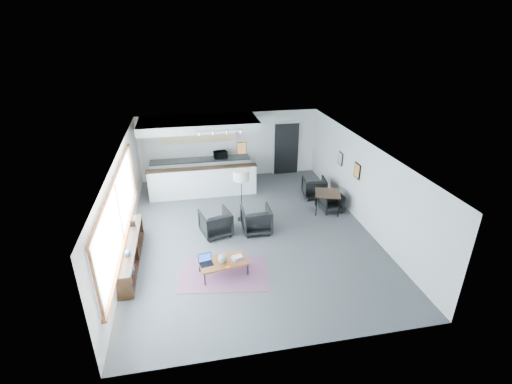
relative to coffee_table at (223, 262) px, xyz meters
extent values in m
cube|color=#464648|center=(1.02, 1.92, -0.36)|extent=(7.00, 9.00, 0.01)
cube|color=white|center=(1.02, 1.92, 2.25)|extent=(7.00, 9.00, 0.01)
cube|color=silver|center=(1.02, 6.42, 0.94)|extent=(7.00, 0.01, 2.60)
cube|color=silver|center=(1.02, -2.59, 0.94)|extent=(7.00, 0.01, 2.60)
cube|color=silver|center=(-2.49, 1.92, 0.94)|extent=(0.01, 9.00, 2.60)
cube|color=silver|center=(4.52, 1.92, 0.94)|extent=(0.01, 9.00, 2.60)
cube|color=#8CBFFF|center=(-2.45, 1.02, 1.14)|extent=(0.02, 5.80, 1.55)
cube|color=brown|center=(-2.42, 1.02, 0.34)|extent=(0.10, 5.95, 0.06)
cube|color=brown|center=(-2.43, 1.02, 1.94)|extent=(0.06, 5.95, 0.06)
cube|color=brown|center=(-2.43, -1.88, 1.14)|extent=(0.06, 0.06, 1.60)
cube|color=brown|center=(-2.43, 1.02, 1.14)|extent=(0.06, 0.06, 1.60)
cube|color=brown|center=(-2.43, 3.92, 1.14)|extent=(0.06, 0.06, 1.60)
cube|color=black|center=(-2.28, 0.92, 0.26)|extent=(0.35, 3.00, 0.05)
cube|color=black|center=(-2.28, 0.92, -0.31)|extent=(0.35, 3.00, 0.05)
cube|color=black|center=(-2.28, -0.53, -0.03)|extent=(0.33, 0.04, 0.55)
cube|color=black|center=(-2.28, 0.92, -0.03)|extent=(0.33, 0.04, 0.55)
cube|color=black|center=(-2.28, 2.37, -0.03)|extent=(0.33, 0.04, 0.55)
cube|color=#3359A5|center=(-2.28, -0.38, -0.18)|extent=(0.18, 0.04, 0.20)
cube|color=silver|center=(-2.28, -0.21, -0.17)|extent=(0.18, 0.04, 0.22)
cube|color=maroon|center=(-2.28, -0.04, -0.16)|extent=(0.18, 0.04, 0.24)
cube|color=black|center=(-2.28, 0.13, -0.18)|extent=(0.18, 0.04, 0.20)
cube|color=#3359A5|center=(-2.28, 0.30, -0.17)|extent=(0.18, 0.04, 0.22)
cube|color=silver|center=(-2.28, 0.47, -0.16)|extent=(0.18, 0.04, 0.24)
cube|color=maroon|center=(-2.28, 0.64, -0.18)|extent=(0.18, 0.04, 0.20)
cube|color=black|center=(-2.28, 0.81, -0.17)|extent=(0.18, 0.04, 0.22)
cube|color=#3359A5|center=(-2.28, 0.98, -0.16)|extent=(0.18, 0.03, 0.24)
cube|color=silver|center=(-2.28, 1.15, -0.18)|extent=(0.18, 0.03, 0.20)
cube|color=maroon|center=(-2.28, 1.32, -0.17)|extent=(0.18, 0.03, 0.22)
cube|color=black|center=(-2.28, 1.49, -0.16)|extent=(0.18, 0.04, 0.24)
cube|color=black|center=(-2.28, 1.72, 0.38)|extent=(0.14, 0.02, 0.18)
sphere|color=#264C99|center=(-2.26, 0.32, 0.36)|extent=(0.14, 0.14, 0.14)
cube|color=white|center=(-0.18, 4.62, 0.19)|extent=(3.80, 0.25, 1.10)
cube|color=black|center=(-0.18, 4.62, 0.75)|extent=(3.85, 0.32, 0.04)
cube|color=white|center=(-0.18, 6.07, 0.09)|extent=(3.80, 0.60, 0.90)
cube|color=#2D2D2D|center=(-0.18, 6.07, 0.55)|extent=(3.82, 0.62, 0.04)
cube|color=tan|center=(-0.18, 6.22, 1.59)|extent=(2.80, 0.35, 0.70)
cube|color=white|center=(-0.18, 5.52, 2.09)|extent=(4.20, 1.80, 0.30)
cube|color=black|center=(1.22, 4.63, 1.39)|extent=(0.35, 0.03, 0.45)
cube|color=orange|center=(1.22, 4.61, 1.39)|extent=(0.30, 0.01, 0.40)
cube|color=black|center=(3.32, 6.34, 0.69)|extent=(1.00, 0.12, 2.10)
cube|color=white|center=(2.80, 6.35, 0.69)|extent=(0.06, 0.10, 2.10)
cube|color=white|center=(3.84, 6.35, 0.69)|extent=(0.06, 0.10, 2.10)
cube|color=white|center=(3.32, 6.35, 1.76)|extent=(1.10, 0.10, 0.06)
cube|color=silver|center=(0.42, 4.12, 2.20)|extent=(1.60, 0.04, 0.04)
cylinder|color=silver|center=(-0.23, 4.12, 2.12)|extent=(0.07, 0.07, 0.09)
cylinder|color=silver|center=(0.22, 4.12, 2.12)|extent=(0.07, 0.07, 0.09)
cylinder|color=silver|center=(0.67, 4.12, 2.12)|extent=(0.07, 0.07, 0.09)
cylinder|color=silver|center=(1.12, 4.12, 2.12)|extent=(0.07, 0.07, 0.09)
cube|color=black|center=(4.49, 2.32, 1.19)|extent=(0.03, 0.38, 0.48)
cube|color=orange|center=(4.47, 2.32, 1.19)|extent=(0.00, 0.32, 0.42)
cube|color=black|center=(4.49, 3.62, 1.14)|extent=(0.03, 0.34, 0.44)
cube|color=#859FC5|center=(4.47, 3.62, 1.14)|extent=(0.00, 0.28, 0.38)
cube|color=#65374F|center=(0.00, 0.00, -0.35)|extent=(2.36, 1.79, 0.01)
cube|color=brown|center=(0.00, 0.00, 0.01)|extent=(1.28, 0.84, 0.05)
cube|color=black|center=(-0.49, -0.37, -0.18)|extent=(0.03, 0.03, 0.35)
cube|color=black|center=(-0.59, 0.17, -0.18)|extent=(0.03, 0.03, 0.35)
cube|color=black|center=(0.59, -0.17, -0.18)|extent=(0.03, 0.03, 0.35)
cube|color=black|center=(0.49, 0.37, -0.18)|extent=(0.03, 0.03, 0.35)
cube|color=black|center=(0.05, -0.27, -0.02)|extent=(1.12, 0.23, 0.03)
cube|color=black|center=(-0.05, 0.27, -0.02)|extent=(1.12, 0.23, 0.03)
cube|color=black|center=(-0.42, -0.05, 0.04)|extent=(0.37, 0.30, 0.02)
cube|color=black|center=(-0.44, 0.06, 0.16)|extent=(0.33, 0.12, 0.22)
cube|color=blue|center=(-0.44, 0.06, 0.16)|extent=(0.30, 0.10, 0.18)
sphere|color=gray|center=(-0.01, -0.05, 0.14)|extent=(0.23, 0.23, 0.23)
cube|color=silver|center=(0.37, 0.03, 0.05)|extent=(0.31, 0.27, 0.03)
cube|color=#3359A5|center=(0.37, 0.03, 0.07)|extent=(0.28, 0.25, 0.03)
cube|color=silver|center=(0.36, 0.01, 0.10)|extent=(0.26, 0.23, 0.03)
cube|color=#E5590C|center=(0.08, -0.27, 0.03)|extent=(0.14, 0.14, 0.01)
imported|color=black|center=(-0.01, 1.93, 0.07)|extent=(0.99, 0.95, 0.85)
imported|color=black|center=(1.20, 1.89, 0.07)|extent=(0.84, 0.79, 0.86)
cylinder|color=black|center=(0.89, 2.69, -0.34)|extent=(0.33, 0.33, 0.03)
cylinder|color=black|center=(0.89, 2.69, 0.38)|extent=(0.03, 0.03, 1.42)
cylinder|color=beige|center=(0.89, 2.69, 1.17)|extent=(0.55, 0.55, 0.32)
cube|color=black|center=(3.75, 2.71, 0.30)|extent=(1.01, 1.01, 0.04)
cylinder|color=black|center=(3.30, 2.49, -0.04)|extent=(0.05, 0.05, 0.64)
cylinder|color=black|center=(3.53, 3.16, -0.04)|extent=(0.05, 0.05, 0.64)
cylinder|color=black|center=(3.98, 2.26, -0.04)|extent=(0.05, 0.05, 0.64)
cylinder|color=black|center=(4.20, 2.94, -0.04)|extent=(0.05, 0.05, 0.64)
imported|color=black|center=(3.91, 2.70, -0.06)|extent=(0.60, 0.57, 0.60)
imported|color=black|center=(3.69, 3.85, -0.02)|extent=(0.74, 0.70, 0.68)
imported|color=black|center=(0.60, 6.07, 0.74)|extent=(0.53, 0.35, 0.33)
camera|label=1|loc=(-0.66, -7.61, 5.42)|focal=26.00mm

